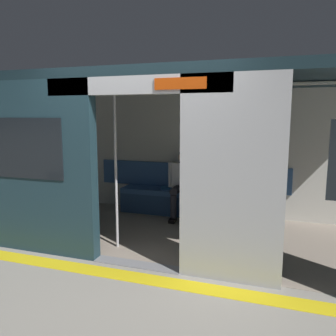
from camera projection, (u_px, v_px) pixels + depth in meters
name	position (u px, v px, depth m)	size (l,w,h in m)	color
ground_plane	(138.00, 265.00, 4.12)	(60.00, 60.00, 0.00)	gray
platform_edge_strip	(127.00, 276.00, 3.84)	(8.00, 0.24, 0.01)	yellow
train_car	(163.00, 132.00, 5.00)	(6.40, 2.64, 2.33)	#ADAFB5
bench_seat	(186.00, 197.00, 6.06)	(2.41, 0.44, 0.45)	#38609E
person_seated	(183.00, 179.00, 5.98)	(0.55, 0.69, 1.18)	silver
handbag	(207.00, 187.00, 5.98)	(0.26, 0.15, 0.17)	brown
book	(165.00, 188.00, 6.26)	(0.15, 0.22, 0.03)	#26598C
grab_pole_door	(116.00, 168.00, 4.52)	(0.04, 0.04, 2.19)	silver
grab_pole_far	(188.00, 171.00, 4.25)	(0.04, 0.04, 2.19)	silver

